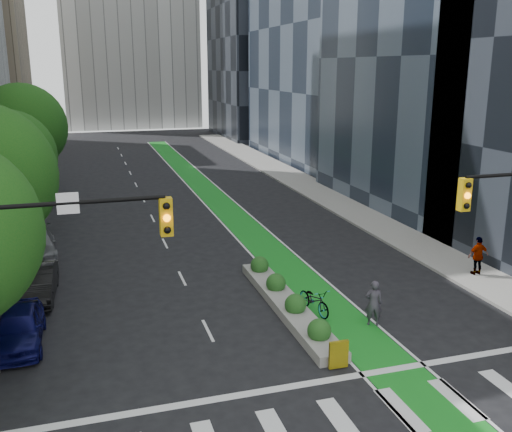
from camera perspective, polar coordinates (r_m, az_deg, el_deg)
ground at (r=18.83m, az=7.13°, el=-18.06°), size 160.00×160.00×0.00m
sidewalk_left at (r=40.96m, az=-23.49°, el=-0.75°), size 3.60×90.00×0.15m
sidewalk_right at (r=44.65m, az=8.06°, el=1.55°), size 3.60×90.00×0.15m
bike_lane_paint at (r=46.53m, az=-4.46°, el=2.11°), size 2.20×70.00×0.01m
building_dark_end at (r=86.66m, az=1.12°, el=17.30°), size 14.00×18.00×28.00m
tree_midfar at (r=36.99m, az=-23.51°, el=5.43°), size 5.60×5.60×7.76m
tree_far at (r=46.78m, az=-22.33°, el=8.19°), size 6.60×6.60×9.00m
signal_left at (r=15.91m, az=-23.22°, el=-6.30°), size 6.14×0.51×7.20m
median_planter at (r=24.83m, az=3.10°, el=-8.50°), size 1.20×10.26×1.10m
bicycle at (r=24.55m, az=5.84°, el=-8.35°), size 1.17×2.26×1.13m
cyclist at (r=23.62m, az=11.68°, el=-8.52°), size 0.81×0.66×1.91m
parked_car_left_near at (r=23.40m, az=-22.63°, el=-10.24°), size 1.74×4.29×1.46m
parked_car_left_mid at (r=27.58m, az=-21.07°, el=-6.28°), size 1.73×4.52×1.47m
parked_car_left_far at (r=33.44m, az=-21.00°, el=-2.74°), size 2.32×4.82×1.35m
pedestrian_far at (r=30.21m, az=21.33°, el=-3.72°), size 1.14×0.48×1.93m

